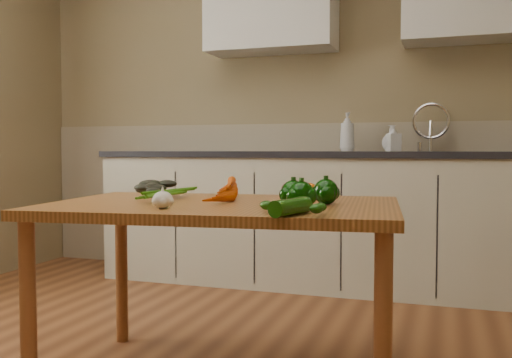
{
  "coord_description": "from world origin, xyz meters",
  "views": [
    {
      "loc": [
        1.08,
        -1.55,
        0.91
      ],
      "look_at": [
        0.32,
        0.73,
        0.79
      ],
      "focal_mm": 40.0,
      "sensor_mm": 36.0,
      "label": 1
    }
  ],
  "objects_px": {
    "table": "(223,223)",
    "pepper_a": "(293,193)",
    "tomato_b": "(309,191)",
    "zucchini_b": "(291,207)",
    "garlic_bulb": "(163,200)",
    "leafy_greens": "(153,186)",
    "soap_bottle_c": "(392,139)",
    "tomato_a": "(291,191)",
    "tomato_c": "(318,192)",
    "pepper_c": "(301,195)",
    "carrot_bunch": "(207,193)",
    "soap_bottle_b": "(394,138)",
    "pepper_b": "(326,192)",
    "zucchini_a": "(293,206)",
    "soap_bottle_a": "(347,132)"
  },
  "relations": [
    {
      "from": "pepper_a",
      "to": "pepper_c",
      "type": "distance_m",
      "value": 0.07
    },
    {
      "from": "soap_bottle_c",
      "to": "tomato_b",
      "type": "bearing_deg",
      "value": 64.71
    },
    {
      "from": "table",
      "to": "garlic_bulb",
      "type": "height_order",
      "value": "garlic_bulb"
    },
    {
      "from": "tomato_c",
      "to": "tomato_b",
      "type": "bearing_deg",
      "value": 157.63
    },
    {
      "from": "carrot_bunch",
      "to": "leafy_greens",
      "type": "distance_m",
      "value": 0.34
    },
    {
      "from": "soap_bottle_a",
      "to": "pepper_c",
      "type": "xyz_separation_m",
      "value": [
        0.16,
        -1.91,
        -0.28
      ]
    },
    {
      "from": "garlic_bulb",
      "to": "tomato_b",
      "type": "xyz_separation_m",
      "value": [
        0.4,
        0.52,
        0.0
      ]
    },
    {
      "from": "soap_bottle_b",
      "to": "soap_bottle_c",
      "type": "distance_m",
      "value": 0.05
    },
    {
      "from": "soap_bottle_a",
      "to": "leafy_greens",
      "type": "bearing_deg",
      "value": -136.84
    },
    {
      "from": "leafy_greens",
      "to": "tomato_a",
      "type": "height_order",
      "value": "leafy_greens"
    },
    {
      "from": "table",
      "to": "pepper_c",
      "type": "relative_size",
      "value": 15.15
    },
    {
      "from": "carrot_bunch",
      "to": "tomato_c",
      "type": "xyz_separation_m",
      "value": [
        0.41,
        0.17,
        -0.0
      ]
    },
    {
      "from": "soap_bottle_a",
      "to": "carrot_bunch",
      "type": "xyz_separation_m",
      "value": [
        -0.27,
        -1.77,
        -0.29
      ]
    },
    {
      "from": "soap_bottle_c",
      "to": "garlic_bulb",
      "type": "bearing_deg",
      "value": 55.87
    },
    {
      "from": "soap_bottle_a",
      "to": "carrot_bunch",
      "type": "distance_m",
      "value": 1.81
    },
    {
      "from": "leafy_greens",
      "to": "soap_bottle_c",
      "type": "bearing_deg",
      "value": 61.89
    },
    {
      "from": "soap_bottle_c",
      "to": "zucchini_b",
      "type": "height_order",
      "value": "soap_bottle_c"
    },
    {
      "from": "table",
      "to": "zucchini_a",
      "type": "xyz_separation_m",
      "value": [
        0.35,
        -0.27,
        0.1
      ]
    },
    {
      "from": "soap_bottle_c",
      "to": "tomato_c",
      "type": "xyz_separation_m",
      "value": [
        -0.15,
        -1.59,
        -0.24
      ]
    },
    {
      "from": "tomato_c",
      "to": "soap_bottle_c",
      "type": "bearing_deg",
      "value": 84.69
    },
    {
      "from": "carrot_bunch",
      "to": "leafy_greens",
      "type": "xyz_separation_m",
      "value": [
        -0.31,
        0.13,
        0.01
      ]
    },
    {
      "from": "tomato_b",
      "to": "leafy_greens",
      "type": "bearing_deg",
      "value": -175.26
    },
    {
      "from": "soap_bottle_c",
      "to": "table",
      "type": "bearing_deg",
      "value": 56.91
    },
    {
      "from": "pepper_c",
      "to": "leafy_greens",
      "type": "bearing_deg",
      "value": 159.76
    },
    {
      "from": "pepper_c",
      "to": "tomato_c",
      "type": "distance_m",
      "value": 0.31
    },
    {
      "from": "soap_bottle_b",
      "to": "tomato_b",
      "type": "distance_m",
      "value": 1.56
    },
    {
      "from": "carrot_bunch",
      "to": "pepper_a",
      "type": "bearing_deg",
      "value": -18.77
    },
    {
      "from": "soap_bottle_a",
      "to": "pepper_b",
      "type": "xyz_separation_m",
      "value": [
        0.21,
        -1.75,
        -0.28
      ]
    },
    {
      "from": "soap_bottle_c",
      "to": "leafy_greens",
      "type": "relative_size",
      "value": 0.89
    },
    {
      "from": "garlic_bulb",
      "to": "pepper_c",
      "type": "bearing_deg",
      "value": 22.98
    },
    {
      "from": "table",
      "to": "pepper_a",
      "type": "height_order",
      "value": "pepper_a"
    },
    {
      "from": "carrot_bunch",
      "to": "table",
      "type": "bearing_deg",
      "value": -34.76
    },
    {
      "from": "tomato_a",
      "to": "tomato_c",
      "type": "relative_size",
      "value": 1.14
    },
    {
      "from": "pepper_a",
      "to": "pepper_c",
      "type": "xyz_separation_m",
      "value": [
        0.04,
        -0.05,
        0.0
      ]
    },
    {
      "from": "soap_bottle_b",
      "to": "pepper_b",
      "type": "bearing_deg",
      "value": -33.3
    },
    {
      "from": "pepper_a",
      "to": "tomato_c",
      "type": "relative_size",
      "value": 1.32
    },
    {
      "from": "tomato_a",
      "to": "tomato_b",
      "type": "bearing_deg",
      "value": 15.2
    },
    {
      "from": "zucchini_b",
      "to": "leafy_greens",
      "type": "bearing_deg",
      "value": 146.13
    },
    {
      "from": "tomato_b",
      "to": "zucchini_b",
      "type": "xyz_separation_m",
      "value": [
        0.07,
        -0.57,
        -0.01
      ]
    },
    {
      "from": "zucchini_b",
      "to": "pepper_c",
      "type": "bearing_deg",
      "value": 96.17
    },
    {
      "from": "zucchini_a",
      "to": "zucchini_b",
      "type": "height_order",
      "value": "zucchini_b"
    },
    {
      "from": "carrot_bunch",
      "to": "soap_bottle_b",
      "type": "bearing_deg",
      "value": 65.15
    },
    {
      "from": "pepper_b",
      "to": "pepper_c",
      "type": "distance_m",
      "value": 0.17
    },
    {
      "from": "leafy_greens",
      "to": "garlic_bulb",
      "type": "relative_size",
      "value": 2.62
    },
    {
      "from": "soap_bottle_b",
      "to": "tomato_a",
      "type": "distance_m",
      "value": 1.59
    },
    {
      "from": "table",
      "to": "soap_bottle_b",
      "type": "bearing_deg",
      "value": 68.35
    },
    {
      "from": "leafy_greens",
      "to": "tomato_c",
      "type": "xyz_separation_m",
      "value": [
        0.73,
        0.04,
        -0.02
      ]
    },
    {
      "from": "pepper_b",
      "to": "tomato_a",
      "type": "distance_m",
      "value": 0.23
    },
    {
      "from": "pepper_a",
      "to": "zucchini_a",
      "type": "bearing_deg",
      "value": -75.79
    },
    {
      "from": "table",
      "to": "soap_bottle_c",
      "type": "bearing_deg",
      "value": 69.16
    }
  ]
}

